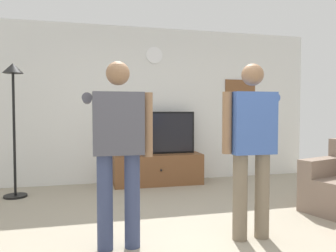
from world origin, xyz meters
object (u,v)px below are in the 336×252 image
at_px(tv_stand, 158,169).
at_px(television, 157,133).
at_px(floor_lamp, 14,102).
at_px(person_standing_nearer_couch, 251,140).
at_px(wall_clock, 154,55).
at_px(person_standing_nearer_lamp, 118,143).
at_px(framed_picture, 240,93).

distance_m(tv_stand, television, 0.62).
xyz_separation_m(television, floor_lamp, (-2.17, -0.38, 0.50)).
distance_m(tv_stand, floor_lamp, 2.46).
relative_size(tv_stand, floor_lamp, 0.78).
xyz_separation_m(tv_stand, floor_lamp, (-2.17, -0.33, 1.11)).
xyz_separation_m(television, person_standing_nearer_couch, (0.38, -2.58, 0.09)).
relative_size(wall_clock, person_standing_nearer_lamp, 0.17).
bearing_deg(wall_clock, framed_picture, 0.17).
bearing_deg(wall_clock, floor_lamp, -163.96).
bearing_deg(person_standing_nearer_couch, tv_stand, 98.44).
bearing_deg(framed_picture, television, -171.45).
relative_size(television, wall_clock, 4.51).
bearing_deg(floor_lamp, person_standing_nearer_couch, -40.80).
height_order(wall_clock, framed_picture, wall_clock).
distance_m(wall_clock, floor_lamp, 2.41).
xyz_separation_m(floor_lamp, person_standing_nearer_couch, (2.55, -2.20, -0.41)).
xyz_separation_m(floor_lamp, person_standing_nearer_lamp, (1.28, -2.12, -0.42)).
bearing_deg(tv_stand, person_standing_nearer_couch, -81.56).
relative_size(wall_clock, floor_lamp, 0.15).
relative_size(tv_stand, person_standing_nearer_couch, 0.88).
distance_m(wall_clock, framed_picture, 1.77).
height_order(tv_stand, person_standing_nearer_lamp, person_standing_nearer_lamp).
bearing_deg(person_standing_nearer_lamp, television, 70.44).
distance_m(framed_picture, person_standing_nearer_couch, 3.17).
height_order(television, framed_picture, framed_picture).
bearing_deg(wall_clock, tv_stand, -90.00).
distance_m(framed_picture, person_standing_nearer_lamp, 3.80).
bearing_deg(person_standing_nearer_lamp, floor_lamp, 121.17).
bearing_deg(person_standing_nearer_lamp, tv_stand, 70.10).
distance_m(wall_clock, person_standing_nearer_couch, 3.12).
height_order(television, floor_lamp, floor_lamp).
height_order(television, person_standing_nearer_couch, person_standing_nearer_couch).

